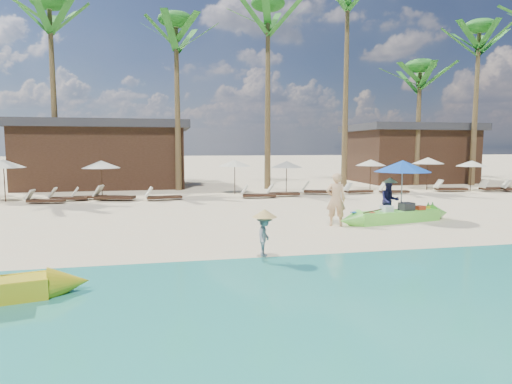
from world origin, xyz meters
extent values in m
plane|color=beige|center=(0.00, 0.00, 0.00)|extent=(240.00, 240.00, 0.00)
cube|color=tan|center=(0.00, -5.00, 0.00)|extent=(240.00, 4.50, 0.01)
cube|color=#6BE345|center=(3.82, 1.29, 0.20)|extent=(3.34, 1.31, 0.39)
cube|color=white|center=(3.82, 1.29, 0.22)|extent=(2.86, 1.03, 0.18)
cube|color=#262628|center=(4.23, 1.37, 0.48)|extent=(0.53, 0.44, 0.36)
cube|color=silver|center=(3.41, 1.26, 0.45)|extent=(0.41, 0.37, 0.29)
cube|color=red|center=(4.79, 1.43, 0.42)|extent=(0.35, 0.31, 0.23)
cylinder|color=red|center=(2.80, 1.14, 0.35)|extent=(0.23, 0.23, 0.09)
cylinder|color=#262628|center=(2.57, 0.99, 0.35)|extent=(0.21, 0.21, 0.08)
sphere|color=tan|center=(2.25, 0.98, 0.40)|extent=(0.19, 0.19, 0.19)
cylinder|color=gold|center=(5.27, 1.67, 0.40)|extent=(0.14, 0.14, 0.19)
cylinder|color=gold|center=(5.48, 1.71, 0.40)|extent=(0.14, 0.14, 0.19)
imported|color=#DEAA77|center=(1.44, 1.04, 0.89)|extent=(0.74, 0.59, 1.77)
imported|color=#16163C|center=(3.74, 1.71, 0.71)|extent=(0.77, 0.65, 1.42)
imported|color=gray|center=(-1.90, -3.02, 0.65)|extent=(0.56, 0.70, 0.94)
cylinder|color=#99999E|center=(4.14, 1.58, 1.04)|extent=(0.05, 0.05, 2.09)
cone|color=#1247AD|center=(4.14, 1.58, 1.95)|extent=(2.00, 2.00, 0.41)
cylinder|color=#362016|center=(-11.66, 10.20, 0.99)|extent=(0.05, 0.05, 1.97)
cone|color=beige|center=(-11.66, 10.20, 1.83)|extent=(1.97, 1.97, 0.39)
cube|color=#362016|center=(-9.56, 9.08, 0.14)|extent=(1.67, 0.70, 0.11)
cube|color=beige|center=(-10.27, 9.16, 0.43)|extent=(0.42, 0.56, 0.47)
cube|color=#362016|center=(-8.71, 9.84, 0.15)|extent=(1.68, 0.57, 0.12)
cube|color=beige|center=(-9.45, 9.83, 0.44)|extent=(0.38, 0.55, 0.49)
cylinder|color=#362016|center=(-7.26, 10.34, 0.94)|extent=(0.05, 0.05, 1.89)
cone|color=beige|center=(-7.26, 10.34, 1.75)|extent=(1.89, 1.89, 0.38)
cube|color=#362016|center=(-7.81, 10.25, 0.14)|extent=(1.64, 0.80, 0.11)
cube|color=beige|center=(-8.49, 10.11, 0.42)|extent=(0.44, 0.57, 0.46)
cube|color=#362016|center=(-6.55, 9.55, 0.17)|extent=(1.96, 1.04, 0.13)
cube|color=beige|center=(-7.35, 9.75, 0.50)|extent=(0.55, 0.69, 0.55)
cylinder|color=#362016|center=(-0.36, 11.31, 0.93)|extent=(0.05, 0.05, 1.87)
cone|color=beige|center=(-0.36, 11.31, 1.74)|extent=(1.87, 1.87, 0.37)
cube|color=#362016|center=(-4.19, 9.29, 0.15)|extent=(1.75, 0.78, 0.12)
cube|color=beige|center=(-4.93, 9.18, 0.45)|extent=(0.45, 0.59, 0.49)
cylinder|color=#362016|center=(2.43, 10.60, 0.90)|extent=(0.04, 0.04, 1.80)
cone|color=beige|center=(2.43, 10.60, 1.67)|extent=(1.80, 1.80, 0.36)
cube|color=#362016|center=(0.59, 9.20, 0.15)|extent=(1.75, 0.76, 0.12)
cube|color=beige|center=(-0.16, 9.29, 0.45)|extent=(0.45, 0.59, 0.50)
cube|color=#362016|center=(2.02, 9.66, 0.15)|extent=(1.71, 0.71, 0.12)
cube|color=beige|center=(1.29, 9.74, 0.44)|extent=(0.43, 0.57, 0.49)
cylinder|color=#362016|center=(7.95, 11.61, 0.91)|extent=(0.05, 0.05, 1.82)
cone|color=beige|center=(7.95, 11.61, 1.69)|extent=(1.82, 1.82, 0.36)
cube|color=#362016|center=(4.28, 10.21, 0.16)|extent=(1.93, 1.17, 0.13)
cube|color=beige|center=(3.52, 10.48, 0.49)|extent=(0.58, 0.70, 0.54)
cube|color=#362016|center=(6.51, 10.09, 0.14)|extent=(1.61, 0.64, 0.11)
cube|color=beige|center=(5.82, 10.03, 0.42)|extent=(0.39, 0.54, 0.46)
cylinder|color=#362016|center=(11.56, 11.29, 0.97)|extent=(0.05, 0.05, 1.93)
cone|color=beige|center=(11.56, 11.29, 1.80)|extent=(1.93, 1.93, 0.39)
cube|color=#362016|center=(8.41, 9.59, 0.14)|extent=(1.63, 0.76, 0.11)
cube|color=beige|center=(7.73, 9.70, 0.42)|extent=(0.43, 0.56, 0.46)
cylinder|color=#362016|center=(13.72, 10.17, 0.89)|extent=(0.04, 0.04, 1.77)
cone|color=beige|center=(13.72, 10.17, 1.65)|extent=(1.77, 1.77, 0.35)
cube|color=#362016|center=(12.34, 10.04, 0.16)|extent=(1.84, 0.87, 0.12)
cube|color=beige|center=(11.57, 10.18, 0.47)|extent=(0.49, 0.63, 0.52)
cube|color=#362016|center=(15.11, 9.84, 0.16)|extent=(1.80, 0.66, 0.13)
cube|color=beige|center=(14.32, 9.81, 0.47)|extent=(0.42, 0.59, 0.52)
cube|color=beige|center=(15.43, 9.34, 0.47)|extent=(0.55, 0.67, 0.52)
cone|color=brown|center=(-10.45, 15.08, 5.45)|extent=(0.40, 0.40, 10.89)
ellipsoid|color=#18631C|center=(-10.45, 15.08, 10.89)|extent=(2.08, 2.08, 0.88)
cone|color=brown|center=(-3.36, 14.27, 5.04)|extent=(0.40, 0.40, 10.08)
ellipsoid|color=#18631C|center=(-3.36, 14.27, 10.08)|extent=(2.08, 2.08, 0.88)
cone|color=brown|center=(2.15, 14.01, 5.63)|extent=(0.40, 0.40, 11.26)
ellipsoid|color=#18631C|center=(2.15, 14.01, 11.26)|extent=(2.08, 2.08, 0.88)
cone|color=brown|center=(7.45, 14.38, 6.58)|extent=(0.40, 0.40, 13.16)
cone|color=brown|center=(12.84, 14.52, 4.04)|extent=(0.40, 0.40, 8.07)
ellipsoid|color=#18631C|center=(12.84, 14.52, 8.07)|extent=(2.08, 2.08, 0.88)
cone|color=brown|center=(16.57, 13.68, 5.32)|extent=(0.40, 0.40, 10.64)
ellipsoid|color=#18631C|center=(16.57, 13.68, 10.64)|extent=(2.08, 2.08, 0.88)
cube|color=#362016|center=(-8.00, 17.50, 1.90)|extent=(10.00, 6.00, 3.80)
cube|color=#2D2D33|center=(-8.00, 17.50, 4.05)|extent=(10.80, 6.60, 0.50)
cube|color=#362016|center=(14.00, 17.50, 1.90)|extent=(8.00, 6.00, 3.80)
cube|color=#2D2D33|center=(14.00, 17.50, 4.05)|extent=(8.80, 6.60, 0.50)
camera|label=1|loc=(-3.97, -12.16, 2.61)|focal=30.00mm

